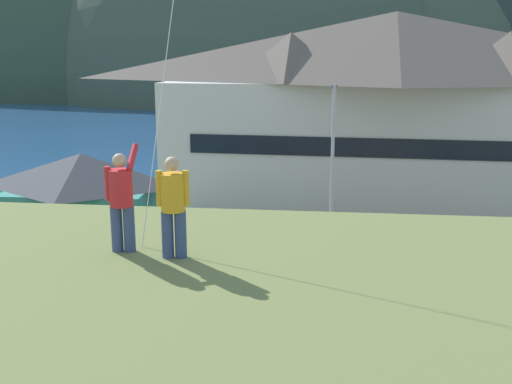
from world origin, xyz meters
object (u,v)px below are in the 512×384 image
object	(u,v)px
storage_shed_waterside	(256,157)
wharf_dock	(248,159)
parked_car_lone_by_shed	(206,254)
person_companion	(173,204)
parking_light_pole	(332,160)
harbor_lodge	(393,105)
parked_car_corner_spot	(277,317)
moored_boat_wharfside	(214,150)
person_kite_flyer	(121,198)
moored_boat_outer_mooring	(288,153)
storage_shed_near_lot	(84,207)
parked_car_front_row_red	(382,267)
parked_car_front_row_silver	(133,320)

from	to	relation	value
storage_shed_waterside	wharf_dock	world-z (taller)	storage_shed_waterside
wharf_dock	parked_car_lone_by_shed	bearing A→B (deg)	-86.72
person_companion	parking_light_pole	bearing A→B (deg)	80.92
harbor_lodge	storage_shed_waterside	bearing A→B (deg)	169.83
wharf_dock	parked_car_lone_by_shed	xyz separation A→B (m)	(1.55, -26.98, 0.71)
storage_shed_waterside	parked_car_corner_spot	size ratio (longest dim) A/B	1.26
moored_boat_wharfside	person_kite_flyer	size ratio (longest dim) A/B	3.42
moored_boat_outer_mooring	storage_shed_near_lot	bearing A→B (deg)	-105.88
storage_shed_waterside	moored_boat_wharfside	world-z (taller)	storage_shed_waterside
moored_boat_wharfside	parked_car_front_row_red	size ratio (longest dim) A/B	1.46
harbor_lodge	wharf_dock	xyz separation A→B (m)	(-10.67, 12.76, -5.92)
harbor_lodge	parking_light_pole	size ratio (longest dim) A/B	3.73
harbor_lodge	moored_boat_outer_mooring	xyz separation A→B (m)	(-7.26, 13.86, -5.55)
moored_boat_outer_mooring	person_companion	world-z (taller)	person_companion
harbor_lodge	parked_car_corner_spot	bearing A→B (deg)	-105.44
moored_boat_wharfside	parked_car_front_row_red	distance (m)	32.01
wharf_dock	parked_car_front_row_red	size ratio (longest dim) A/B	3.26
harbor_lodge	parked_car_front_row_red	world-z (taller)	harbor_lodge
harbor_lodge	storage_shed_waterside	size ratio (longest dim) A/B	5.61
moored_boat_outer_mooring	parked_car_front_row_silver	world-z (taller)	moored_boat_outer_mooring
moored_boat_outer_mooring	parked_car_lone_by_shed	bearing A→B (deg)	-93.80
wharf_dock	person_companion	xyz separation A→B (m)	(3.99, -41.64, 6.75)
moored_boat_outer_mooring	parking_light_pole	world-z (taller)	parking_light_pole
harbor_lodge	parked_car_lone_by_shed	size ratio (longest dim) A/B	6.95
wharf_dock	parking_light_pole	xyz separation A→B (m)	(6.89, -23.53, 4.30)
parked_car_front_row_silver	person_kite_flyer	bearing A→B (deg)	-71.70
person_companion	storage_shed_waterside	bearing A→B (deg)	93.92
moored_boat_outer_mooring	parked_car_front_row_red	world-z (taller)	moored_boat_outer_mooring
harbor_lodge	person_companion	xyz separation A→B (m)	(-6.68, -28.88, 0.83)
storage_shed_near_lot	person_kite_flyer	world-z (taller)	person_kite_flyer
parked_car_lone_by_shed	parking_light_pole	xyz separation A→B (m)	(5.34, 3.46, 3.58)
storage_shed_near_lot	parked_car_front_row_silver	bearing A→B (deg)	-59.00
parking_light_pole	person_companion	bearing A→B (deg)	-99.08
harbor_lodge	person_companion	bearing A→B (deg)	-103.02
storage_shed_near_lot	parking_light_pole	world-z (taller)	parking_light_pole
parking_light_pole	storage_shed_near_lot	bearing A→B (deg)	-168.30
moored_boat_outer_mooring	parked_car_corner_spot	world-z (taller)	moored_boat_outer_mooring
harbor_lodge	parked_car_lone_by_shed	xyz separation A→B (m)	(-9.13, -14.23, -5.21)
storage_shed_near_lot	parked_car_front_row_red	xyz separation A→B (m)	(13.19, -1.93, -1.59)
harbor_lodge	moored_boat_outer_mooring	world-z (taller)	harbor_lodge
parking_light_pole	moored_boat_outer_mooring	bearing A→B (deg)	98.03
moored_boat_outer_mooring	parking_light_pole	size ratio (longest dim) A/B	0.86
moored_boat_outer_mooring	parked_car_lone_by_shed	distance (m)	28.15
parked_car_corner_spot	person_kite_flyer	distance (m)	10.64
parking_light_pole	harbor_lodge	bearing A→B (deg)	70.63
parked_car_corner_spot	parked_car_lone_by_shed	size ratio (longest dim) A/B	0.98
moored_boat_outer_mooring	parked_car_corner_spot	xyz separation A→B (m)	(1.70, -34.01, 0.34)
parked_car_front_row_silver	harbor_lodge	bearing A→B (deg)	64.02
parked_car_corner_spot	moored_boat_wharfside	bearing A→B (deg)	103.64
parked_car_lone_by_shed	person_companion	bearing A→B (deg)	-80.53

